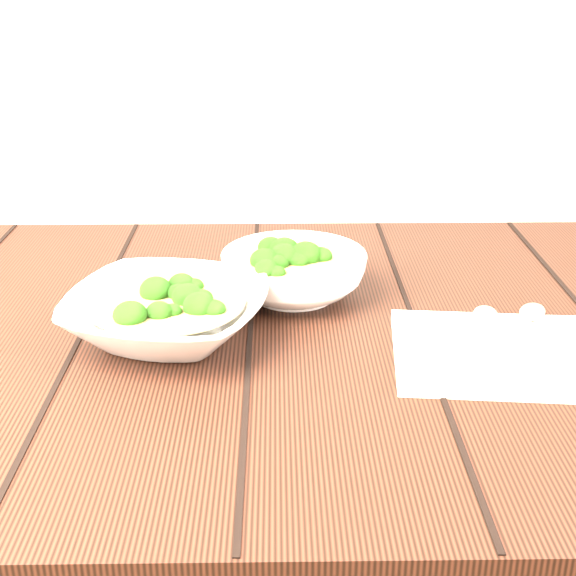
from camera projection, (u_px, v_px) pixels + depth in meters
The scene contains 7 objects.
table at pixel (268, 414), 1.01m from camera, with size 1.20×0.80×0.75m.
soup_bowl_front at pixel (167, 313), 0.93m from camera, with size 0.28×0.28×0.07m.
soup_bowl_back at pixel (294, 273), 1.04m from camera, with size 0.19×0.19×0.07m.
trivet at pixel (285, 285), 1.05m from camera, with size 0.11×0.11×0.03m, color black.
napkin at pixel (498, 353), 0.89m from camera, with size 0.23×0.19×0.01m, color beige.
spoon_left at pixel (486, 328), 0.93m from camera, with size 0.06×0.19×0.01m.
spoon_right at pixel (527, 324), 0.94m from camera, with size 0.10×0.18×0.01m.
Camera 1 is at (0.01, -0.87, 1.17)m, focal length 50.00 mm.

